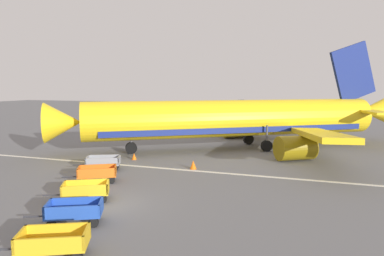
{
  "coord_description": "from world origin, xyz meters",
  "views": [
    {
      "loc": [
        10.27,
        -15.8,
        6.45
      ],
      "look_at": [
        0.75,
        12.58,
        2.8
      ],
      "focal_mm": 32.6,
      "sensor_mm": 36.0,
      "label": 1
    }
  ],
  "objects_px": {
    "airplane": "(244,119)",
    "baggage_cart_second_in_row": "(74,211)",
    "baggage_cart_third_in_row": "(86,191)",
    "traffic_cone_mid_apron": "(193,165)",
    "baggage_cart_far_end": "(103,162)",
    "baggage_cart_nearest": "(53,242)",
    "baggage_cart_fourth_in_row": "(97,173)",
    "traffic_cone_near_plane": "(134,156)"
  },
  "relations": [
    {
      "from": "airplane",
      "to": "baggage_cart_second_in_row",
      "type": "height_order",
      "value": "airplane"
    },
    {
      "from": "baggage_cart_third_in_row",
      "to": "baggage_cart_second_in_row",
      "type": "bearing_deg",
      "value": -63.45
    },
    {
      "from": "traffic_cone_mid_apron",
      "to": "baggage_cart_far_end",
      "type": "bearing_deg",
      "value": -158.77
    },
    {
      "from": "baggage_cart_second_in_row",
      "to": "baggage_cart_third_in_row",
      "type": "distance_m",
      "value": 3.28
    },
    {
      "from": "baggage_cart_far_end",
      "to": "baggage_cart_nearest",
      "type": "bearing_deg",
      "value": -64.73
    },
    {
      "from": "baggage_cart_third_in_row",
      "to": "baggage_cart_far_end",
      "type": "relative_size",
      "value": 0.98
    },
    {
      "from": "baggage_cart_fourth_in_row",
      "to": "baggage_cart_far_end",
      "type": "xyz_separation_m",
      "value": [
        -1.5,
        3.06,
        0.0
      ]
    },
    {
      "from": "airplane",
      "to": "baggage_cart_far_end",
      "type": "bearing_deg",
      "value": -123.88
    },
    {
      "from": "baggage_cart_fourth_in_row",
      "to": "traffic_cone_near_plane",
      "type": "relative_size",
      "value": 6.08
    },
    {
      "from": "baggage_cart_nearest",
      "to": "traffic_cone_mid_apron",
      "type": "bearing_deg",
      "value": 87.92
    },
    {
      "from": "baggage_cart_nearest",
      "to": "baggage_cart_far_end",
      "type": "xyz_separation_m",
      "value": [
        -5.9,
        12.51,
        0.0
      ]
    },
    {
      "from": "baggage_cart_second_in_row",
      "to": "baggage_cart_third_in_row",
      "type": "xyz_separation_m",
      "value": [
        -1.46,
        2.93,
        0.0
      ]
    },
    {
      "from": "baggage_cart_nearest",
      "to": "baggage_cart_second_in_row",
      "type": "bearing_deg",
      "value": 113.93
    },
    {
      "from": "baggage_cart_fourth_in_row",
      "to": "traffic_cone_near_plane",
      "type": "height_order",
      "value": "baggage_cart_fourth_in_row"
    },
    {
      "from": "baggage_cart_second_in_row",
      "to": "baggage_cart_third_in_row",
      "type": "bearing_deg",
      "value": 116.55
    },
    {
      "from": "baggage_cart_fourth_in_row",
      "to": "traffic_cone_near_plane",
      "type": "xyz_separation_m",
      "value": [
        -1.06,
        7.21,
        -0.32
      ]
    },
    {
      "from": "baggage_cart_far_end",
      "to": "baggage_cart_second_in_row",
      "type": "bearing_deg",
      "value": -64.32
    },
    {
      "from": "traffic_cone_mid_apron",
      "to": "airplane",
      "type": "bearing_deg",
      "value": 78.29
    },
    {
      "from": "baggage_cart_third_in_row",
      "to": "baggage_cart_fourth_in_row",
      "type": "distance_m",
      "value": 3.88
    },
    {
      "from": "baggage_cart_nearest",
      "to": "baggage_cart_fourth_in_row",
      "type": "bearing_deg",
      "value": 114.97
    },
    {
      "from": "airplane",
      "to": "baggage_cart_second_in_row",
      "type": "bearing_deg",
      "value": -100.17
    },
    {
      "from": "traffic_cone_near_plane",
      "to": "traffic_cone_mid_apron",
      "type": "relative_size",
      "value": 0.84
    },
    {
      "from": "baggage_cart_nearest",
      "to": "traffic_cone_near_plane",
      "type": "distance_m",
      "value": 17.54
    },
    {
      "from": "baggage_cart_fourth_in_row",
      "to": "baggage_cart_nearest",
      "type": "bearing_deg",
      "value": -65.03
    },
    {
      "from": "baggage_cart_second_in_row",
      "to": "traffic_cone_mid_apron",
      "type": "distance_m",
      "value": 12.17
    },
    {
      "from": "baggage_cart_fourth_in_row",
      "to": "baggage_cart_third_in_row",
      "type": "bearing_deg",
      "value": -65.48
    },
    {
      "from": "baggage_cart_second_in_row",
      "to": "baggage_cart_third_in_row",
      "type": "relative_size",
      "value": 1.01
    },
    {
      "from": "airplane",
      "to": "baggage_cart_second_in_row",
      "type": "xyz_separation_m",
      "value": [
        -4.0,
        -22.29,
        -2.45
      ]
    },
    {
      "from": "baggage_cart_fourth_in_row",
      "to": "baggage_cart_far_end",
      "type": "relative_size",
      "value": 0.97
    },
    {
      "from": "airplane",
      "to": "baggage_cart_third_in_row",
      "type": "xyz_separation_m",
      "value": [
        -5.46,
        -19.36,
        -2.45
      ]
    },
    {
      "from": "airplane",
      "to": "traffic_cone_mid_apron",
      "type": "bearing_deg",
      "value": -101.71
    },
    {
      "from": "airplane",
      "to": "traffic_cone_near_plane",
      "type": "height_order",
      "value": "airplane"
    },
    {
      "from": "baggage_cart_third_in_row",
      "to": "traffic_cone_mid_apron",
      "type": "bearing_deg",
      "value": 69.86
    },
    {
      "from": "baggage_cart_fourth_in_row",
      "to": "traffic_cone_mid_apron",
      "type": "height_order",
      "value": "baggage_cart_fourth_in_row"
    },
    {
      "from": "baggage_cart_nearest",
      "to": "baggage_cart_second_in_row",
      "type": "height_order",
      "value": "same"
    },
    {
      "from": "baggage_cart_second_in_row",
      "to": "traffic_cone_near_plane",
      "type": "xyz_separation_m",
      "value": [
        -4.14,
        13.68,
        -0.32
      ]
    },
    {
      "from": "airplane",
      "to": "baggage_cart_nearest",
      "type": "relative_size",
      "value": 9.48
    },
    {
      "from": "baggage_cart_nearest",
      "to": "traffic_cone_mid_apron",
      "type": "distance_m",
      "value": 15.02
    },
    {
      "from": "baggage_cart_nearest",
      "to": "traffic_cone_near_plane",
      "type": "relative_size",
      "value": 6.19
    },
    {
      "from": "baggage_cart_fourth_in_row",
      "to": "traffic_cone_mid_apron",
      "type": "bearing_deg",
      "value": 48.34
    },
    {
      "from": "traffic_cone_mid_apron",
      "to": "baggage_cart_third_in_row",
      "type": "bearing_deg",
      "value": -110.14
    },
    {
      "from": "airplane",
      "to": "traffic_cone_near_plane",
      "type": "bearing_deg",
      "value": -133.37
    }
  ]
}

